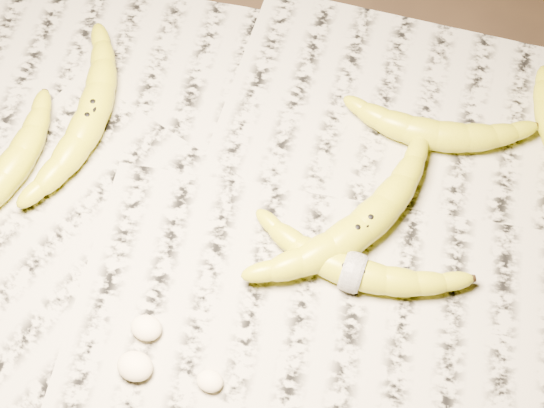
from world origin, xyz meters
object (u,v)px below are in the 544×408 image
(banana_taped, at_px, (353,271))
(banana_left_b, at_px, (4,176))
(banana_left_a, at_px, (91,115))
(banana_upper_a, at_px, (437,133))
(banana_center, at_px, (361,227))

(banana_taped, bearing_deg, banana_left_b, -176.89)
(banana_taped, bearing_deg, banana_left_a, 166.30)
(banana_left_a, distance_m, banana_taped, 0.34)
(banana_upper_a, bearing_deg, banana_left_b, -163.22)
(banana_left_b, bearing_deg, banana_center, -68.84)
(banana_upper_a, bearing_deg, banana_taped, -111.54)
(banana_left_a, bearing_deg, banana_center, -101.72)
(banana_left_b, xyz_separation_m, banana_center, (0.37, 0.06, 0.00))
(banana_taped, bearing_deg, banana_center, 97.28)
(banana_center, relative_size, banana_upper_a, 1.20)
(banana_left_b, relative_size, banana_upper_a, 1.03)
(banana_taped, xyz_separation_m, banana_upper_a, (0.04, 0.18, 0.00))
(banana_center, distance_m, banana_upper_a, 0.14)
(banana_left_b, xyz_separation_m, banana_upper_a, (0.42, 0.20, -0.00))
(banana_left_b, distance_m, banana_upper_a, 0.47)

